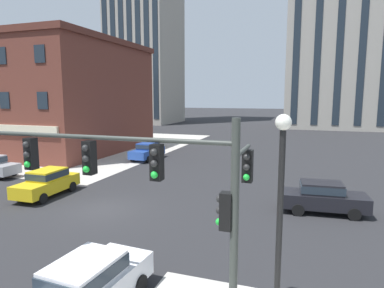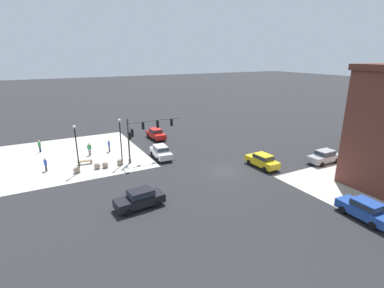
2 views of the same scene
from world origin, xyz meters
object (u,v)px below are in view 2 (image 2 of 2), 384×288
object	(u,v)px
bollard_sphere_curb_d	(77,170)
pedestrian_near_bench	(109,145)
bollard_sphere_curb_c	(97,166)
car_cross_westbound	(324,156)
bench_near_signal	(85,162)
car_parked_curb	(140,198)
pedestrian_at_curb	(39,145)
car_main_southbound_near	(262,160)
bollard_sphere_curb_a	(120,162)
car_cross_eastbound	(156,133)
traffic_signal_main	(142,133)
car_main_southbound_far	(365,209)
street_lamp_corner_near	(120,137)
pedestrian_with_bag	(45,164)
pedestrian_walking_east	(89,148)
street_lamp_mid_sidewalk	(76,144)
bollard_sphere_curb_b	(105,165)
car_main_northbound_near	(364,147)
car_main_northbound_far	(161,151)

from	to	relation	value
bollard_sphere_curb_d	pedestrian_near_bench	world-z (taller)	pedestrian_near_bench
bollard_sphere_curb_c	pedestrian_near_bench	bearing A→B (deg)	-116.13
pedestrian_near_bench	car_cross_westbound	size ratio (longest dim) A/B	0.39
bench_near_signal	car_parked_curb	xyz separation A→B (m)	(-2.54, 13.69, 0.59)
pedestrian_at_curb	car_main_southbound_near	size ratio (longest dim) A/B	0.39
bollard_sphere_curb_a	bollard_sphere_curb_d	xyz separation A→B (m)	(5.13, 0.20, 0.00)
bollard_sphere_curb_c	bench_near_signal	distance (m)	2.52
bench_near_signal	car_cross_eastbound	bearing A→B (deg)	-151.61
traffic_signal_main	car_main_southbound_far	world-z (taller)	traffic_signal_main
street_lamp_corner_near	car_cross_eastbound	size ratio (longest dim) A/B	1.32
traffic_signal_main	bollard_sphere_curb_c	size ratio (longest dim) A/B	9.56
pedestrian_with_bag	car_main_southbound_near	world-z (taller)	car_main_southbound_near
bench_near_signal	car_main_southbound_far	distance (m)	30.64
bollard_sphere_curb_d	pedestrian_walking_east	xyz separation A→B (m)	(-2.48, -5.74, 0.62)
pedestrian_at_curb	car_parked_curb	distance (m)	22.89
pedestrian_walking_east	car_main_southbound_near	bearing A→B (deg)	140.53
car_main_southbound_far	car_cross_eastbound	bearing A→B (deg)	-78.62
street_lamp_mid_sidewalk	car_parked_curb	size ratio (longest dim) A/B	1.25
bollard_sphere_curb_a	pedestrian_at_curb	world-z (taller)	pedestrian_at_curb
bollard_sphere_curb_c	pedestrian_walking_east	xyz separation A→B (m)	(-0.13, -5.54, 0.62)
bollard_sphere_curb_c	car_cross_westbound	xyz separation A→B (m)	(-25.74, 11.68, 0.54)
pedestrian_near_bench	car_cross_westbound	xyz separation A→B (m)	(-22.90, 17.46, -0.06)
street_lamp_mid_sidewalk	car_cross_eastbound	xyz separation A→B (m)	(-13.18, -9.03, -2.62)
bollard_sphere_curb_c	bollard_sphere_curb_a	bearing A→B (deg)	179.85
pedestrian_with_bag	car_parked_curb	bearing A→B (deg)	117.28
bollard_sphere_curb_b	pedestrian_walking_east	bearing A→B (deg)	-81.88
bollard_sphere_curb_d	pedestrian_at_curb	xyz separation A→B (m)	(3.43, -10.51, 0.64)
bollard_sphere_curb_a	car_main_northbound_near	bearing A→B (deg)	159.53
bollard_sphere_curb_c	car_main_northbound_near	bearing A→B (deg)	161.06
bollard_sphere_curb_d	car_main_southbound_near	bearing A→B (deg)	156.34
bollard_sphere_curb_b	car_parked_curb	bearing A→B (deg)	92.98
street_lamp_corner_near	car_main_northbound_far	world-z (taller)	street_lamp_corner_near
street_lamp_corner_near	car_main_southbound_far	distance (m)	26.45
bollard_sphere_curb_b	car_parked_curb	distance (m)	11.29
traffic_signal_main	car_main_northbound_far	size ratio (longest dim) A/B	1.60
pedestrian_with_bag	car_parked_curb	size ratio (longest dim) A/B	0.35
pedestrian_at_curb	street_lamp_mid_sidewalk	xyz separation A→B (m)	(-3.73, 10.47, 2.52)
traffic_signal_main	car_main_northbound_near	world-z (taller)	traffic_signal_main
car_main_northbound_far	car_main_southbound_far	size ratio (longest dim) A/B	1.01
traffic_signal_main	pedestrian_walking_east	world-z (taller)	traffic_signal_main
traffic_signal_main	car_parked_curb	xyz separation A→B (m)	(4.20, 11.21, -2.91)
pedestrian_near_bench	car_main_northbound_near	size ratio (longest dim) A/B	0.38
car_parked_curb	bench_near_signal	bearing A→B (deg)	-79.49
bollard_sphere_curb_a	car_cross_westbound	distance (m)	25.76
bollard_sphere_curb_c	pedestrian_near_bench	world-z (taller)	pedestrian_near_bench
pedestrian_near_bench	pedestrian_at_curb	world-z (taller)	pedestrian_at_curb
car_main_northbound_far	street_lamp_mid_sidewalk	bearing A→B (deg)	0.55
pedestrian_at_curb	car_parked_curb	xyz separation A→B (m)	(-7.31, 21.69, -0.10)
pedestrian_walking_east	pedestrian_with_bag	distance (m)	6.53
street_lamp_corner_near	car_cross_westbound	distance (m)	25.61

